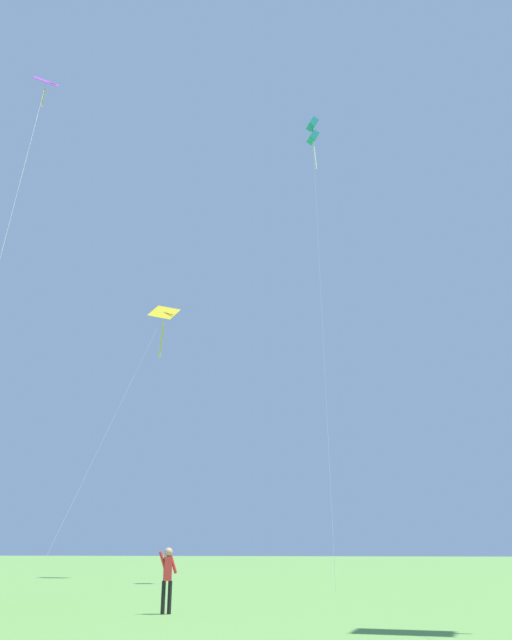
% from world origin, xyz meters
% --- Properties ---
extents(kite_purple_streamer, '(4.07, 7.74, 23.11)m').
position_xyz_m(kite_purple_streamer, '(-14.44, 17.86, 20.83)').
color(kite_purple_streamer, purple).
rests_on(kite_purple_streamer, ground_plane).
extents(kite_teal_box, '(1.37, 6.94, 29.66)m').
position_xyz_m(kite_teal_box, '(-3.48, 32.50, 28.47)').
color(kite_teal_box, teal).
rests_on(kite_teal_box, ground_plane).
extents(kite_yellow_diamond, '(4.65, 8.57, 19.23)m').
position_xyz_m(kite_yellow_diamond, '(-15.78, 37.85, 17.38)').
color(kite_yellow_diamond, yellow).
rests_on(kite_yellow_diamond, ground_plane).
extents(person_foreground_watcher, '(0.54, 0.34, 1.75)m').
position_xyz_m(person_foreground_watcher, '(-6.39, 15.53, 1.05)').
color(person_foreground_watcher, black).
rests_on(person_foreground_watcher, ground_plane).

